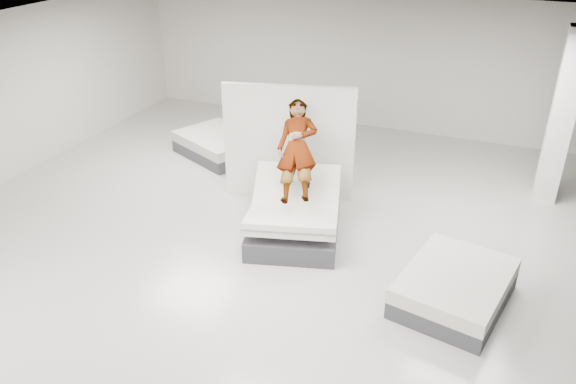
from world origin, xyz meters
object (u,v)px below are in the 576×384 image
at_px(flat_bed_right_far, 455,288).
at_px(column, 562,118).
at_px(hero_bed, 295,216).
at_px(person, 297,161).
at_px(remote, 308,185).
at_px(divider_panel, 289,143).
at_px(flat_bed_left_far, 219,145).

bearing_deg(flat_bed_right_far, column, 73.19).
bearing_deg(hero_bed, person, 105.52).
height_order(remote, flat_bed_right_far, remote).
bearing_deg(person, flat_bed_right_far, -37.04).
relative_size(remote, divider_panel, 0.06).
bearing_deg(remote, column, 23.86).
bearing_deg(flat_bed_left_far, flat_bed_right_far, -30.84).
distance_m(person, flat_bed_right_far, 3.17).
relative_size(flat_bed_right_far, column, 0.61).
relative_size(person, flat_bed_right_far, 0.94).
height_order(person, remote, person).
xyz_separation_m(hero_bed, remote, (0.22, 0.02, 0.62)).
distance_m(hero_bed, remote, 0.66).
height_order(person, flat_bed_right_far, person).
bearing_deg(flat_bed_right_far, hero_bed, 163.52).
bearing_deg(column, hero_bed, -142.06).
height_order(person, divider_panel, divider_panel).
relative_size(hero_bed, flat_bed_left_far, 1.05).
bearing_deg(flat_bed_left_far, column, 4.53).
xyz_separation_m(person, column, (3.96, 2.72, 0.38)).
height_order(remote, divider_panel, divider_panel).
xyz_separation_m(hero_bed, person, (-0.08, 0.30, 0.87)).
relative_size(person, flat_bed_left_far, 0.87).
distance_m(remote, column, 4.76).
height_order(hero_bed, flat_bed_left_far, hero_bed).
bearing_deg(column, remote, -140.62).
distance_m(divider_panel, flat_bed_right_far, 4.02).
xyz_separation_m(hero_bed, flat_bed_left_far, (-2.80, 2.49, -0.12)).
bearing_deg(flat_bed_left_far, person, -38.88).
relative_size(divider_panel, flat_bed_left_far, 1.13).
distance_m(hero_bed, column, 5.07).
distance_m(flat_bed_left_far, column, 6.83).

